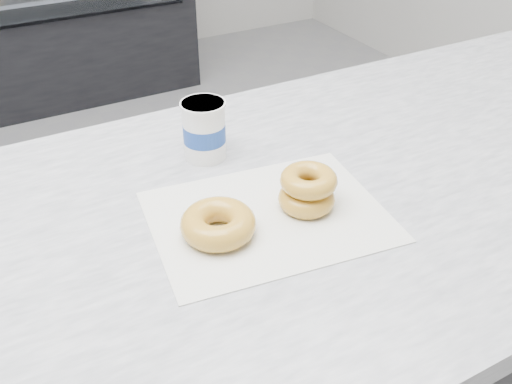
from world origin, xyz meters
TOP-DOWN VIEW (x-y plane):
  - ground at (0.00, 0.00)m, footprint 5.00×5.00m
  - wax_paper at (0.30, -0.63)m, footprint 0.37×0.30m
  - donut_single at (0.21, -0.63)m, footprint 0.12×0.12m
  - donut_stack at (0.36, -0.63)m, footprint 0.12×0.12m
  - coffee_cup at (0.29, -0.43)m, footprint 0.08×0.08m

SIDE VIEW (x-z plane):
  - ground at x=0.00m, z-range 0.00..0.00m
  - wax_paper at x=0.30m, z-range 0.90..0.90m
  - donut_single at x=0.21m, z-range 0.90..0.94m
  - donut_stack at x=0.36m, z-range 0.90..0.96m
  - coffee_cup at x=0.29m, z-range 0.90..1.00m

